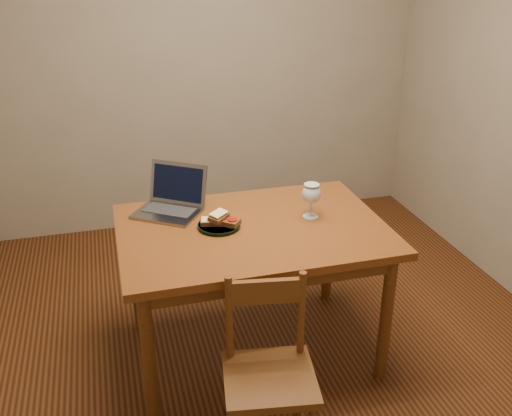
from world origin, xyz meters
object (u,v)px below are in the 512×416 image
object	(u,v)px
plate	(219,226)
laptop	(172,199)
table	(253,242)
milk_glass	(311,201)
chair	(269,365)

from	to	relation	value
plate	laptop	world-z (taller)	laptop
table	milk_glass	bearing A→B (deg)	5.42
table	milk_glass	distance (m)	0.36
table	milk_glass	size ratio (longest dim) A/B	7.12
table	laptop	xyz separation A→B (m)	(-0.35, 0.31, 0.15)
laptop	table	bearing A→B (deg)	-6.61
plate	laptop	xyz separation A→B (m)	(-0.19, 0.27, 0.05)
chair	laptop	xyz separation A→B (m)	(-0.24, 0.95, 0.37)
table	plate	xyz separation A→B (m)	(-0.16, 0.04, 0.09)
milk_glass	chair	bearing A→B (deg)	-121.67
table	chair	size ratio (longest dim) A/B	3.06
table	laptop	distance (m)	0.49
milk_glass	laptop	size ratio (longest dim) A/B	0.43
milk_glass	laptop	distance (m)	0.72
milk_glass	laptop	bearing A→B (deg)	157.24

